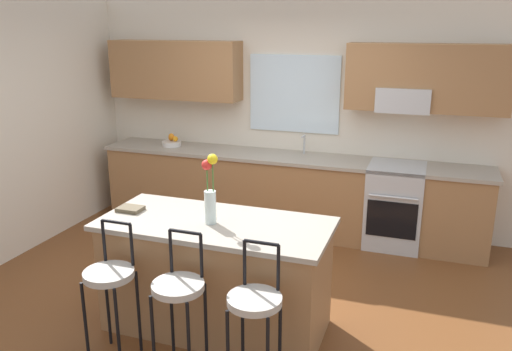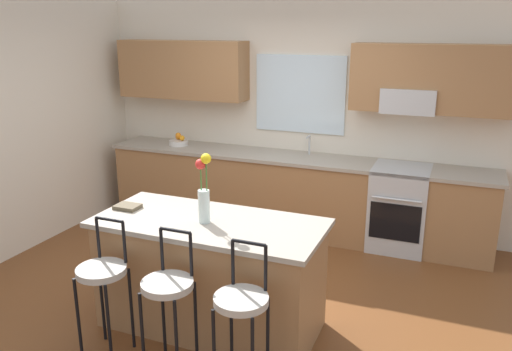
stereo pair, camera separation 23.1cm
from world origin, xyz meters
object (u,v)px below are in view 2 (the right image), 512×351
Objects in this scene: bar_stool_near at (103,276)px; bar_stool_far at (242,306)px; flower_vase at (204,192)px; fruit_bowl_oranges at (179,141)px; cookbook at (127,207)px; kitchen_island at (210,274)px; oven_range at (399,208)px; bar_stool_middle at (168,291)px.

bar_stool_far is (1.10, 0.00, 0.00)m from bar_stool_near.
fruit_bowl_oranges is at bearing 124.42° from flower_vase.
bar_stool_near is at bearing -132.29° from flower_vase.
fruit_bowl_oranges is (-0.80, 2.20, 0.03)m from cookbook.
flower_vase is at bearing 133.94° from bar_stool_far.
kitchen_island is at bearing -54.80° from fruit_bowl_oranges.
oven_range is 0.88× the size of bar_stool_middle.
fruit_bowl_oranges is at bearing 179.40° from oven_range.
flower_vase is at bearing 91.55° from bar_stool_middle.
bar_stool_middle is 1.89× the size of flower_vase.
bar_stool_far is 4.34× the size of fruit_bowl_oranges.
cookbook is at bearing 154.51° from bar_stool_far.
fruit_bowl_oranges is at bearing 126.62° from bar_stool_far.
bar_stool_near is at bearing 180.00° from bar_stool_middle.
cookbook reaches higher than oven_range.
cookbook is (-1.30, 0.62, 0.30)m from bar_stool_far.
bar_stool_middle is at bearing 0.00° from bar_stool_near.
cookbook is (-0.75, -0.01, 0.47)m from kitchen_island.
bar_stool_near is 0.72m from cookbook.
bar_stool_far reaches higher than oven_range.
oven_range is 0.88× the size of bar_stool_near.
bar_stool_near is at bearing -71.95° from cookbook.
bar_stool_near reaches higher than oven_range.
bar_stool_middle is 1.00× the size of bar_stool_far.
cookbook is 0.83× the size of fruit_bowl_oranges.
bar_stool_far is 1.89× the size of flower_vase.
flower_vase reaches higher than fruit_bowl_oranges.
kitchen_island is at bearing 68.82° from flower_vase.
bar_stool_middle is at bearing -61.26° from fruit_bowl_oranges.
bar_stool_middle reaches higher than cookbook.
bar_stool_near is 1.89× the size of flower_vase.
kitchen_island is 0.89m from cookbook.
bar_stool_far is at bearing -53.38° from fruit_bowl_oranges.
bar_stool_near is at bearing -122.11° from oven_range.
oven_range is at bearing 48.03° from cookbook.
kitchen_island is 3.29× the size of flower_vase.
bar_stool_far is (0.55, -0.63, 0.17)m from kitchen_island.
fruit_bowl_oranges reaches higher than kitchen_island.
cookbook is (-1.96, -2.18, 0.48)m from oven_range.
bar_stool_near is 5.21× the size of cookbook.
kitchen_island is at bearing 90.00° from bar_stool_middle.
kitchen_island is 1.74× the size of bar_stool_middle.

